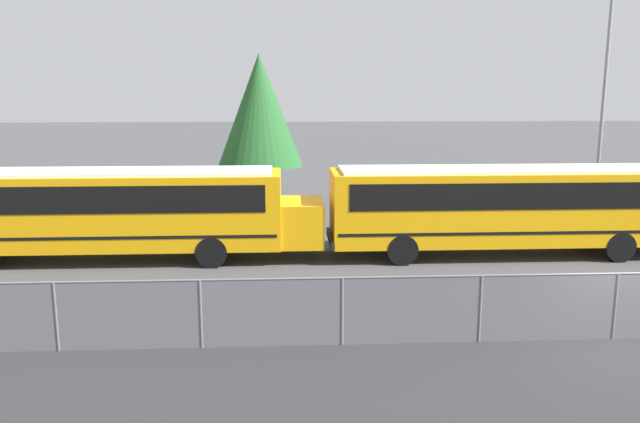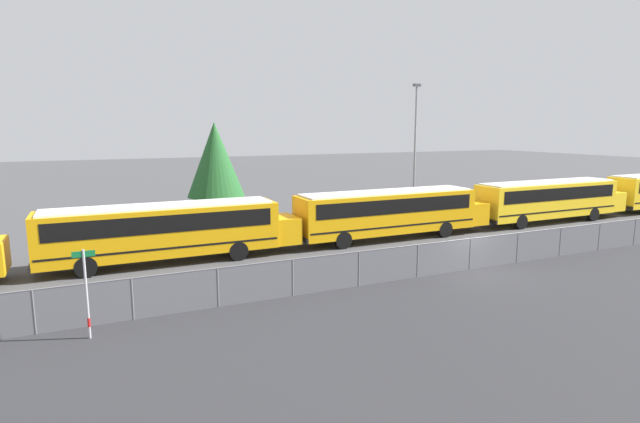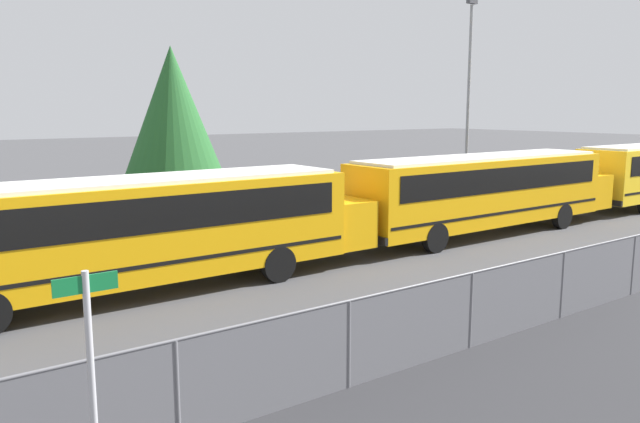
% 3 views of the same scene
% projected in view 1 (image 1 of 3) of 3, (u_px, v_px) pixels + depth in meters
% --- Properties ---
extents(ground_plane, '(200.00, 200.00, 0.00)m').
position_uv_depth(ground_plane, '(612.00, 339.00, 14.28)').
color(ground_plane, '#424244').
extents(fence, '(80.84, 0.07, 1.58)m').
position_uv_depth(fence, '(615.00, 305.00, 14.12)').
color(fence, '#9EA0A5').
rests_on(fence, ground_plane).
extents(school_bus_1, '(13.22, 2.48, 3.03)m').
position_uv_depth(school_bus_1, '(112.00, 207.00, 20.58)').
color(school_bus_1, orange).
rests_on(school_bus_1, ground_plane).
extents(school_bus_2, '(13.22, 2.48, 3.03)m').
position_uv_depth(school_bus_2, '(511.00, 203.00, 21.26)').
color(school_bus_2, orange).
rests_on(school_bus_2, ground_plane).
extents(light_pole, '(0.60, 0.24, 10.19)m').
position_uv_depth(light_pole, '(604.00, 93.00, 27.33)').
color(light_pole, gray).
rests_on(light_pole, ground_plane).
extents(tree_1, '(3.99, 3.99, 7.27)m').
position_uv_depth(tree_1, '(260.00, 111.00, 28.90)').
color(tree_1, '#51381E').
rests_on(tree_1, ground_plane).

